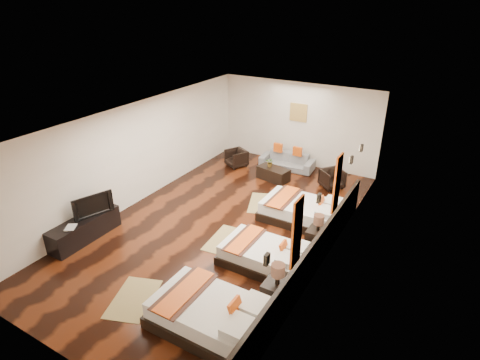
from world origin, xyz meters
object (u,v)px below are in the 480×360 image
Objects in this scene: bed_near at (212,315)px; armchair_right at (332,179)px; tv_console at (85,229)px; table_plant at (270,162)px; bed_far at (303,211)px; bed_mid at (266,255)px; nightstand_b at (317,237)px; armchair_left at (236,158)px; tv at (92,204)px; coffee_table at (273,174)px; sofa at (287,161)px; book at (66,228)px; figurine at (104,200)px; nightstand_a at (277,292)px.

armchair_right is (0.03, 6.47, 0.01)m from bed_near.
tv_console is 6.21× the size of table_plant.
bed_mid is at bearing -90.07° from bed_far.
nightstand_b reaches higher than table_plant.
armchair_left is (-3.33, 6.43, 0.01)m from bed_near.
coffee_table is at bearing -6.26° from tv.
bed_mid is at bearing -66.41° from coffee_table.
table_plant reaches higher than coffee_table.
bed_far is 5.24m from tv.
tv_console is 6.80m from sofa.
armchair_right is at bearing 53.39° from tv_console.
table_plant is at bearing 68.44° from book.
nightstand_b is 1.40× the size of armchair_right.
bed_far is 2.70m from table_plant.
book and armchair_right have the same top height.
bed_near is 3.28m from nightstand_b.
bed_far is 2.08× the size of coffee_table.
figurine is at bearing 90.00° from tv_console.
bed_mid is at bearing -24.29° from armchair_left.
book is at bearing -111.56° from table_plant.
table_plant is at bearing -101.93° from sofa.
tv is at bearing -82.91° from figurine.
book is 0.47× the size of armchair_right.
bed_far is at bearing 39.27° from tv_console.
nightstand_a is 4.95m from tv_console.
bed_far is 5.74m from book.
figurine is at bearing -171.88° from bed_mid.
figurine reaches higher than coffee_table.
coffee_table is (-1.78, -0.39, -0.09)m from armchair_right.
bed_far reaches higher than sofa.
armchair_right is 2.19× the size of table_plant.
tv_console is at bearing -114.77° from sofa.
nightstand_a is 0.99× the size of tv.
armchair_left reaches higher than armchair_right.
figurine reaches higher than bed_near.
figurine is at bearing 90.00° from book.
coffee_table is at bearing 113.59° from bed_mid.
armchair_left is at bearing 127.11° from nightstand_a.
figurine reaches higher than sofa.
tv is 5.54m from table_plant.
figurine is 5.19m from table_plant.
nightstand_a is 1.51× the size of armchair_right.
bed_near reaches higher than armchair_right.
nightstand_a is 1.08× the size of nightstand_b.
coffee_table is at bearing 15.77° from armchair_left.
bed_far is 3.28× the size of armchair_right.
armchair_right is at bearing 102.40° from nightstand_b.
bed_near is 1.28m from nightstand_a.
table_plant is at bearing 16.13° from armchair_left.
tv_console is (-4.20, -3.43, 0.00)m from bed_far.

